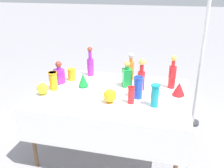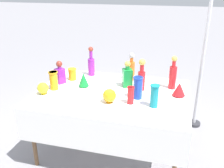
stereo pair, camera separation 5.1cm
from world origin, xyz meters
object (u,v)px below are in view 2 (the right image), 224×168
at_px(tall_bottle_3, 131,68).
at_px(round_bowl_0, 109,96).
at_px(tall_bottle_0, 173,75).
at_px(slender_vase_4, 72,74).
at_px(square_decanter_0, 127,76).
at_px(fluted_vase_1, 179,89).
at_px(slender_vase_1, 54,80).
at_px(cardboard_box_behind_left, 102,99).
at_px(slender_vase_0, 131,95).
at_px(slender_vase_2, 154,95).
at_px(square_decanter_1, 60,73).
at_px(round_bowl_1, 43,88).
at_px(tall_bottle_2, 142,76).
at_px(tall_bottle_1, 91,64).
at_px(fluted_vase_0, 84,80).
at_px(canopy_pole, 204,50).
at_px(slender_vase_3, 138,87).

relative_size(tall_bottle_3, round_bowl_0, 2.41).
bearing_deg(tall_bottle_0, slender_vase_4, -178.02).
bearing_deg(square_decanter_0, fluted_vase_1, -11.81).
height_order(slender_vase_1, cardboard_box_behind_left, slender_vase_1).
xyz_separation_m(slender_vase_0, slender_vase_4, (-0.83, 0.46, -0.02)).
xyz_separation_m(slender_vase_2, cardboard_box_behind_left, (-0.91, 1.19, -0.70)).
height_order(square_decanter_1, slender_vase_2, square_decanter_1).
xyz_separation_m(slender_vase_0, round_bowl_1, (-0.97, -0.02, -0.03)).
relative_size(fluted_vase_1, cardboard_box_behind_left, 0.28).
xyz_separation_m(tall_bottle_0, tall_bottle_3, (-0.50, 0.14, -0.01)).
height_order(tall_bottle_2, slender_vase_4, tall_bottle_2).
xyz_separation_m(tall_bottle_0, tall_bottle_1, (-1.04, 0.17, -0.01)).
xyz_separation_m(slender_vase_1, fluted_vase_0, (0.30, 0.16, -0.02)).
distance_m(round_bowl_1, cardboard_box_behind_left, 1.39).
relative_size(tall_bottle_2, slender_vase_2, 1.60).
bearing_deg(slender_vase_2, tall_bottle_1, 142.13).
bearing_deg(slender_vase_4, cardboard_box_behind_left, 77.81).
height_order(tall_bottle_1, square_decanter_0, tall_bottle_1).
xyz_separation_m(slender_vase_2, round_bowl_0, (-0.45, -0.02, -0.05)).
bearing_deg(canopy_pole, round_bowl_0, -131.22).
bearing_deg(square_decanter_0, canopy_pole, 35.76).
relative_size(tall_bottle_0, tall_bottle_1, 1.01).
xyz_separation_m(square_decanter_1, canopy_pole, (1.67, 0.73, 0.22)).
distance_m(tall_bottle_1, square_decanter_1, 0.45).
relative_size(tall_bottle_2, round_bowl_0, 2.52).
height_order(tall_bottle_0, canopy_pole, canopy_pole).
bearing_deg(tall_bottle_3, fluted_vase_1, -29.96).
bearing_deg(slender_vase_1, tall_bottle_1, 64.71).
height_order(tall_bottle_0, square_decanter_1, tall_bottle_0).
distance_m(square_decanter_0, slender_vase_3, 0.34).
relative_size(square_decanter_1, slender_vase_4, 1.90).
relative_size(slender_vase_1, slender_vase_3, 0.89).
bearing_deg(tall_bottle_2, square_decanter_0, 160.42).
height_order(slender_vase_3, round_bowl_0, slender_vase_3).
relative_size(tall_bottle_0, cardboard_box_behind_left, 0.70).
distance_m(square_decanter_1, canopy_pole, 1.83).
xyz_separation_m(square_decanter_1, slender_vase_4, (0.10, 0.14, -0.04)).
relative_size(fluted_vase_0, round_bowl_0, 1.15).
bearing_deg(square_decanter_1, round_bowl_0, -26.74).
relative_size(slender_vase_2, canopy_pole, 0.08).
height_order(fluted_vase_0, canopy_pole, canopy_pole).
distance_m(square_decanter_1, fluted_vase_0, 0.32).
bearing_deg(tall_bottle_3, slender_vase_2, -61.74).
relative_size(square_decanter_1, slender_vase_3, 1.17).
distance_m(slender_vase_1, fluted_vase_1, 1.39).
relative_size(tall_bottle_0, round_bowl_1, 2.95).
distance_m(slender_vase_4, round_bowl_0, 0.79).
distance_m(slender_vase_3, round_bowl_1, 1.03).
relative_size(tall_bottle_0, slender_vase_0, 2.14).
bearing_deg(tall_bottle_3, tall_bottle_0, -15.48).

